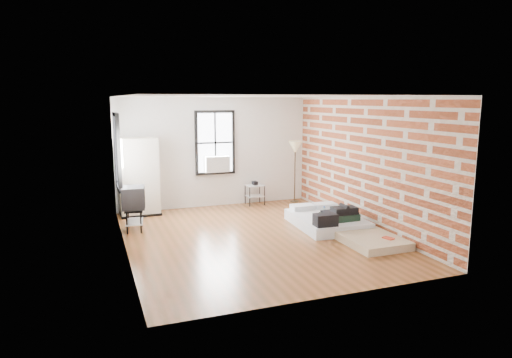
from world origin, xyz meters
name	(u,v)px	position (x,y,z in m)	size (l,w,h in m)	color
ground	(255,237)	(0.00, 0.00, 0.00)	(6.00, 6.00, 0.00)	brown
room_shell	(260,149)	(0.23, 0.36, 1.74)	(5.02, 6.02, 2.80)	silver
mattress_main	(327,220)	(1.74, 0.19, 0.16)	(1.42, 1.86, 0.57)	white
mattress_bare	(357,231)	(1.93, -0.69, 0.12)	(1.02, 1.93, 0.42)	#C3AD8D
wardrobe	(139,177)	(-1.96, 2.65, 0.92)	(0.96, 0.58, 1.85)	black
side_table	(255,189)	(0.99, 2.72, 0.42)	(0.49, 0.40, 0.63)	black
floor_lamp	(295,150)	(2.11, 2.65, 1.41)	(0.35, 0.35, 1.65)	#302410
tv_stand	(134,199)	(-2.21, 1.38, 0.67)	(0.53, 0.71, 0.94)	black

